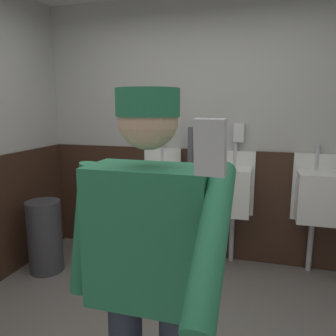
# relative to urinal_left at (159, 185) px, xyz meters

# --- Properties ---
(wall_back) EXTENTS (3.98, 0.12, 2.64)m
(wall_back) POSITION_rel_urinal_left_xyz_m (0.41, 0.22, 0.54)
(wall_back) COLOR #B2B2AD
(wall_back) RESTS_ON ground_plane
(wainscot_band_back) EXTENTS (3.38, 0.03, 1.15)m
(wainscot_band_back) POSITION_rel_urinal_left_xyz_m (0.41, 0.14, -0.20)
(wainscot_band_back) COLOR #382319
(wainscot_band_back) RESTS_ON ground_plane
(urinal_left) EXTENTS (0.40, 0.34, 1.24)m
(urinal_left) POSITION_rel_urinal_left_xyz_m (0.00, 0.00, 0.00)
(urinal_left) COLOR white
(urinal_left) RESTS_ON ground_plane
(urinal_middle) EXTENTS (0.40, 0.34, 1.24)m
(urinal_middle) POSITION_rel_urinal_left_xyz_m (0.75, 0.00, 0.00)
(urinal_middle) COLOR white
(urinal_middle) RESTS_ON ground_plane
(urinal_right) EXTENTS (0.40, 0.34, 1.24)m
(urinal_right) POSITION_rel_urinal_left_xyz_m (1.50, 0.00, 0.00)
(urinal_right) COLOR white
(urinal_right) RESTS_ON ground_plane
(privacy_divider_panel) EXTENTS (0.04, 0.40, 0.90)m
(privacy_divider_panel) POSITION_rel_urinal_left_xyz_m (0.38, -0.07, 0.17)
(privacy_divider_panel) COLOR #4C4C51
(person) EXTENTS (0.67, 0.60, 1.65)m
(person) POSITION_rel_urinal_left_xyz_m (0.61, -2.06, 0.20)
(person) COLOR #2D3342
(person) RESTS_ON ground_plane
(cell_phone) EXTENTS (0.06, 0.04, 0.11)m
(cell_phone) POSITION_rel_urinal_left_xyz_m (0.91, -2.56, 0.74)
(cell_phone) COLOR silver
(trash_bin) EXTENTS (0.32, 0.32, 0.70)m
(trash_bin) POSITION_rel_urinal_left_xyz_m (-0.97, -0.62, -0.43)
(trash_bin) COLOR #38383D
(trash_bin) RESTS_ON ground_plane
(soap_dispenser) EXTENTS (0.10, 0.07, 0.18)m
(soap_dispenser) POSITION_rel_urinal_left_xyz_m (0.78, 0.12, 0.55)
(soap_dispenser) COLOR silver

